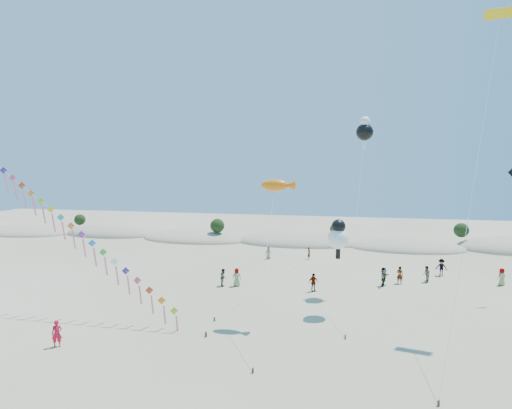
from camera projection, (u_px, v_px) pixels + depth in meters
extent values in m
plane|color=gray|center=(187.00, 398.00, 21.88)|extent=(160.00, 160.00, 0.00)
ellipsoid|color=tan|center=(23.00, 233.00, 75.06)|extent=(18.00, 9.90, 2.80)
ellipsoid|color=black|center=(23.00, 228.00, 74.99)|extent=(14.40, 6.48, 0.72)
ellipsoid|color=tan|center=(111.00, 234.00, 73.42)|extent=(16.00, 8.80, 3.60)
ellipsoid|color=black|center=(110.00, 229.00, 73.33)|extent=(12.80, 5.76, 0.64)
ellipsoid|color=tan|center=(196.00, 239.00, 68.66)|extent=(17.60, 9.68, 3.00)
ellipsoid|color=black|center=(196.00, 234.00, 68.59)|extent=(14.08, 6.34, 0.70)
ellipsoid|color=tan|center=(295.00, 242.00, 65.95)|extent=(19.00, 10.45, 3.40)
ellipsoid|color=black|center=(296.00, 236.00, 65.86)|extent=(15.20, 6.84, 0.76)
ellipsoid|color=tan|center=(405.00, 248.00, 61.19)|extent=(16.40, 9.02, 2.80)
ellipsoid|color=black|center=(406.00, 243.00, 61.12)|extent=(13.12, 5.90, 0.66)
sphere|color=black|center=(80.00, 220.00, 74.67)|extent=(1.90, 1.90, 1.90)
sphere|color=black|center=(217.00, 226.00, 66.42)|extent=(2.20, 2.20, 2.20)
sphere|color=black|center=(335.00, 229.00, 64.56)|extent=(1.60, 1.60, 1.60)
sphere|color=black|center=(461.00, 230.00, 62.09)|extent=(2.10, 2.10, 2.10)
cube|color=#3F2D1E|center=(206.00, 334.00, 29.62)|extent=(0.12, 0.12, 0.35)
cylinder|color=silver|center=(58.00, 215.00, 34.28)|extent=(26.64, 5.24, 15.80)
cube|color=#9ADC19|center=(174.00, 311.00, 30.53)|extent=(1.13, 0.44, 1.18)
cube|color=#E9628D|center=(177.00, 326.00, 30.64)|extent=(0.19, 0.45, 1.55)
cube|color=orange|center=(162.00, 300.00, 30.89)|extent=(1.13, 0.44, 1.18)
cube|color=#E9628D|center=(165.00, 315.00, 31.00)|extent=(0.19, 0.45, 1.55)
cube|color=red|center=(149.00, 290.00, 31.26)|extent=(1.13, 0.44, 1.18)
cube|color=#E9628D|center=(152.00, 305.00, 31.37)|extent=(0.19, 0.45, 1.55)
cube|color=#E44870|center=(137.00, 280.00, 31.62)|extent=(1.13, 0.44, 1.18)
cube|color=#E9628D|center=(140.00, 295.00, 31.73)|extent=(0.19, 0.45, 1.55)
cube|color=#39228B|center=(126.00, 271.00, 31.98)|extent=(1.13, 0.44, 1.18)
cube|color=#E9628D|center=(129.00, 285.00, 32.10)|extent=(0.19, 0.45, 1.55)
cube|color=white|center=(114.00, 261.00, 32.35)|extent=(1.13, 0.44, 1.18)
cube|color=#E9628D|center=(117.00, 276.00, 32.46)|extent=(0.19, 0.45, 1.55)
cube|color=green|center=(103.00, 252.00, 32.71)|extent=(1.13, 0.44, 1.18)
cube|color=#E9628D|center=(106.00, 266.00, 32.83)|extent=(0.19, 0.45, 1.55)
cube|color=#1B82E8|center=(92.00, 243.00, 33.08)|extent=(1.13, 0.44, 1.18)
cube|color=#E9628D|center=(95.00, 257.00, 33.19)|extent=(0.19, 0.45, 1.55)
cube|color=purple|center=(81.00, 234.00, 33.44)|extent=(1.13, 0.44, 1.18)
cube|color=#E9628D|center=(84.00, 248.00, 33.55)|extent=(0.19, 0.45, 1.55)
cube|color=orange|center=(71.00, 226.00, 33.81)|extent=(1.13, 0.44, 1.18)
cube|color=#E9628D|center=(74.00, 239.00, 33.92)|extent=(0.19, 0.45, 1.55)
cube|color=#17B09F|center=(61.00, 217.00, 34.17)|extent=(1.13, 0.44, 1.18)
cube|color=#E9628D|center=(64.00, 231.00, 34.28)|extent=(0.19, 0.45, 1.55)
cube|color=yellow|center=(51.00, 209.00, 34.54)|extent=(1.13, 0.44, 1.18)
cube|color=#E9628D|center=(54.00, 223.00, 34.65)|extent=(0.19, 0.45, 1.55)
cube|color=#9ADC19|center=(41.00, 201.00, 34.90)|extent=(1.13, 0.44, 1.18)
cube|color=#E9628D|center=(44.00, 214.00, 35.01)|extent=(0.19, 0.45, 1.55)
cube|color=orange|center=(31.00, 193.00, 35.26)|extent=(1.13, 0.44, 1.18)
cube|color=#E9628D|center=(34.00, 206.00, 35.38)|extent=(0.19, 0.45, 1.55)
cube|color=red|center=(22.00, 185.00, 35.63)|extent=(1.13, 0.44, 1.18)
cube|color=#E9628D|center=(25.00, 198.00, 35.74)|extent=(0.19, 0.45, 1.55)
cube|color=#E44870|center=(13.00, 178.00, 35.99)|extent=(1.13, 0.44, 1.18)
cube|color=#E9628D|center=(15.00, 191.00, 36.11)|extent=(0.19, 0.45, 1.55)
cube|color=#39228B|center=(3.00, 170.00, 36.36)|extent=(1.13, 0.44, 1.18)
cube|color=#E9628D|center=(6.00, 183.00, 36.47)|extent=(0.19, 0.45, 1.55)
cube|color=#3F2D1E|center=(253.00, 371.00, 24.47)|extent=(0.10, 0.10, 0.30)
cylinder|color=silver|center=(265.00, 266.00, 28.34)|extent=(0.33, 8.86, 10.39)
ellipsoid|color=orange|center=(275.00, 185.00, 32.19)|extent=(2.06, 0.91, 0.91)
cone|color=orange|center=(290.00, 185.00, 31.95)|extent=(0.83, 0.83, 0.83)
cube|color=#3F2D1E|center=(214.00, 319.00, 32.60)|extent=(0.10, 0.10, 0.30)
cylinder|color=silver|center=(278.00, 279.00, 33.31)|extent=(9.11, 4.01, 6.06)
sphere|color=white|center=(338.00, 239.00, 34.00)|extent=(1.66, 1.66, 1.66)
sphere|color=black|center=(338.00, 226.00, 33.91)|extent=(1.11, 1.11, 1.11)
cube|color=black|center=(338.00, 254.00, 34.12)|extent=(0.35, 0.18, 0.80)
cube|color=#3F2D1E|center=(345.00, 337.00, 29.26)|extent=(0.10, 0.10, 0.30)
cylinder|color=silver|center=(356.00, 220.00, 34.63)|extent=(1.41, 12.74, 14.97)
sphere|color=black|center=(365.00, 132.00, 39.98)|extent=(1.57, 1.57, 1.57)
sphere|color=white|center=(365.00, 122.00, 39.89)|extent=(1.02, 1.02, 1.02)
cube|color=white|center=(364.00, 145.00, 40.09)|extent=(0.35, 0.18, 0.80)
cube|color=white|center=(357.00, 132.00, 40.13)|extent=(0.60, 0.15, 0.25)
cube|color=white|center=(372.00, 132.00, 39.83)|extent=(0.60, 0.15, 0.25)
cube|color=#3F2D1E|center=(439.00, 403.00, 21.12)|extent=(0.10, 0.10, 0.30)
cylinder|color=silver|center=(476.00, 172.00, 26.08)|extent=(6.03, 13.68, 22.89)
cube|color=yellow|center=(501.00, 13.00, 31.03)|extent=(2.21, 0.90, 0.78)
cube|color=black|center=(501.00, 13.00, 31.05)|extent=(2.14, 0.55, 0.19)
imported|color=red|center=(57.00, 334.00, 27.95)|extent=(0.77, 0.68, 1.78)
imported|color=slate|center=(224.00, 277.00, 42.05)|extent=(0.80, 0.95, 1.72)
imported|color=slate|center=(237.00, 277.00, 41.98)|extent=(0.93, 0.66, 1.79)
imported|color=slate|center=(313.00, 282.00, 40.22)|extent=(1.08, 0.89, 1.73)
imported|color=slate|center=(384.00, 277.00, 42.02)|extent=(1.16, 1.80, 1.85)
imported|color=slate|center=(400.00, 275.00, 42.86)|extent=(0.76, 0.63, 1.77)
imported|color=slate|center=(426.00, 274.00, 43.34)|extent=(0.78, 0.92, 1.67)
imported|color=slate|center=(268.00, 253.00, 54.19)|extent=(0.76, 0.51, 1.53)
imported|color=slate|center=(502.00, 277.00, 42.23)|extent=(1.00, 0.87, 1.72)
imported|color=slate|center=(441.00, 267.00, 45.93)|extent=(1.34, 1.02, 1.83)
imported|color=slate|center=(309.00, 253.00, 53.99)|extent=(0.52, 0.64, 1.51)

